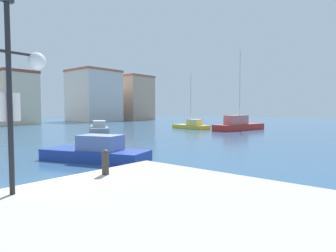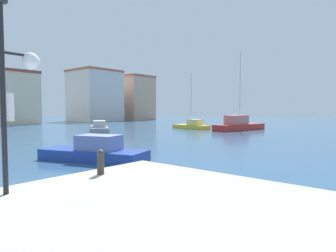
# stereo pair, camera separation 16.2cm
# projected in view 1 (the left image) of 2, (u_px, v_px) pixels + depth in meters

# --- Properties ---
(water) EXTENTS (160.00, 160.00, 0.00)m
(water) POSITION_uv_depth(u_px,v_px,m) (84.00, 134.00, 32.35)
(water) COLOR #2D5175
(water) RESTS_ON ground
(lamppost) EXTENTS (1.46, 0.36, 3.90)m
(lamppost) POSITION_uv_depth(u_px,v_px,m) (9.00, 68.00, 5.52)
(lamppost) COLOR black
(lamppost) RESTS_ON pier_quay
(mooring_bollard) EXTENTS (0.19, 0.19, 0.64)m
(mooring_bollard) POSITION_uv_depth(u_px,v_px,m) (105.00, 161.00, 7.38)
(mooring_bollard) COLOR #38332D
(mooring_bollard) RESTS_ON pier_quay
(sailboat_red_center_channel) EXTENTS (8.79, 3.65, 10.49)m
(sailboat_red_center_channel) POSITION_uv_depth(u_px,v_px,m) (238.00, 125.00, 38.19)
(sailboat_red_center_channel) COLOR #B22823
(sailboat_red_center_channel) RESTS_ON water
(sailboat_yellow_mid_harbor) EXTENTS (3.11, 6.26, 7.87)m
(sailboat_yellow_mid_harbor) POSITION_uv_depth(u_px,v_px,m) (192.00, 125.00, 41.19)
(sailboat_yellow_mid_harbor) COLOR gold
(sailboat_yellow_mid_harbor) RESTS_ON water
(motorboat_blue_far_right) EXTENTS (3.81, 6.22, 1.39)m
(motorboat_blue_far_right) POSITION_uv_depth(u_px,v_px,m) (96.00, 152.00, 15.53)
(motorboat_blue_far_right) COLOR #233D93
(motorboat_blue_far_right) RESTS_ON water
(motorboat_grey_distant_east) EXTENTS (6.22, 7.68, 1.38)m
(motorboat_grey_distant_east) POSITION_uv_depth(u_px,v_px,m) (99.00, 128.00, 36.34)
(motorboat_grey_distant_east) COLOR gray
(motorboat_grey_distant_east) RESTS_ON water
(yacht_club) EXTENTS (6.49, 10.13, 9.88)m
(yacht_club) POSITION_uv_depth(u_px,v_px,m) (12.00, 98.00, 54.33)
(yacht_club) COLOR beige
(yacht_club) RESTS_ON ground
(harbor_office) EXTENTS (10.00, 10.12, 12.10)m
(harbor_office) POSITION_uv_depth(u_px,v_px,m) (94.00, 96.00, 68.94)
(harbor_office) COLOR beige
(harbor_office) RESTS_ON ground
(warehouse_block) EXTENTS (8.21, 9.81, 11.75)m
(warehouse_block) POSITION_uv_depth(u_px,v_px,m) (132.00, 98.00, 77.88)
(warehouse_block) COLOR tan
(warehouse_block) RESTS_ON ground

